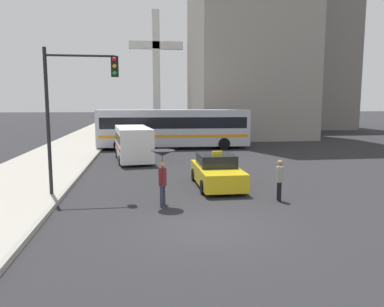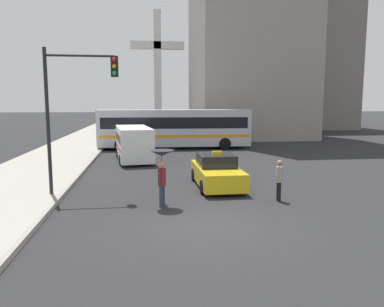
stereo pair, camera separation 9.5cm
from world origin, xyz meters
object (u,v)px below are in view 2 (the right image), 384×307
Objects in this scene: taxi at (217,172)px; monument_cross at (158,64)px; ambulance_van at (134,142)px; pedestrian_man at (279,177)px; traffic_light at (75,96)px; city_bus at (174,127)px; pedestrian_with_umbrella at (162,163)px.

monument_cross is at bearing -87.52° from taxi.
ambulance_van is 3.67× the size of pedestrian_man.
city_bus is at bearing 71.68° from traffic_light.
ambulance_van is (-3.92, 8.31, 0.56)m from taxi.
pedestrian_with_umbrella is 1.30× the size of pedestrian_man.
city_bus is 16.77m from traffic_light.
taxi is 32.34m from monument_cross.
pedestrian_with_umbrella is (-1.95, -17.61, -0.18)m from city_bus.
city_bus reaches higher than ambulance_van.
ambulance_van reaches higher than taxi.
ambulance_van is 0.47× the size of city_bus.
pedestrian_with_umbrella is 0.14× the size of monument_cross.
city_bus is 7.75× the size of pedestrian_man.
traffic_light is at bearing -95.49° from pedestrian_man.
monument_cross reaches higher than ambulance_van.
monument_cross is (-0.67, 16.80, 6.76)m from city_bus.
city_bus is 0.83× the size of monument_cross.
taxi is 2.11× the size of pedestrian_with_umbrella.
pedestrian_man is (4.52, 0.18, -0.68)m from pedestrian_with_umbrella.
traffic_light is 33.20m from monument_cross.
monument_cross is (-1.36, 31.33, 7.88)m from taxi.
ambulance_van is at bearing 78.22° from traffic_light.
monument_cross reaches higher than city_bus.
pedestrian_man is (2.57, -17.43, -0.86)m from city_bus.
pedestrian_man is at bearing 110.73° from ambulance_van.
taxi is at bearing -140.57° from pedestrian_man.
traffic_light is at bearing -97.96° from monument_cross.
ambulance_van is 2.83× the size of pedestrian_with_umbrella.
traffic_light is (-3.28, 1.83, 2.42)m from pedestrian_with_umbrella.
city_bus is at bearing -87.27° from taxi.
city_bus reaches higher than pedestrian_man.
taxi is 14.59m from city_bus.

